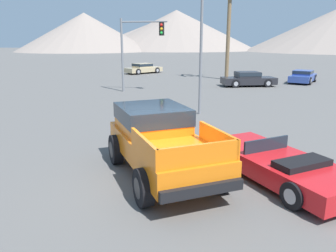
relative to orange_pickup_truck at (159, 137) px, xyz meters
The scene contains 10 objects.
ground_plane 1.26m from the orange_pickup_truck, 69.97° to the right, with size 320.00×320.00×0.00m, color #5B5956.
orange_pickup_truck is the anchor object (origin of this frame).
red_convertible_car 3.38m from the orange_pickup_truck, ahead, with size 4.02×4.81×1.03m.
parked_car_tan 29.62m from the orange_pickup_truck, 102.94° to the left, with size 4.22×4.55×1.16m.
parked_car_dark 19.74m from the orange_pickup_truck, 77.18° to the left, with size 4.68×2.75×1.20m.
parked_car_blue 24.15m from the orange_pickup_truck, 66.87° to the left, with size 3.24×4.40×1.13m.
traffic_light_main 15.70m from the orange_pickup_truck, 104.40° to the left, with size 3.41×0.38×5.25m.
street_lamp_post 8.71m from the orange_pickup_truck, 84.09° to the left, with size 0.90×0.24×7.41m.
palm_tree_tall 24.68m from the orange_pickup_truck, 83.32° to the left, with size 2.96×2.62×9.04m.
distant_mountain_range 119.31m from the orange_pickup_truck, 82.55° to the left, with size 161.90×87.08×15.85m.
Camera 1 is at (1.22, -8.15, 3.71)m, focal length 35.00 mm.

